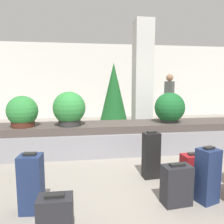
% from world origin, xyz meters
% --- Properties ---
extents(ground_plane, '(18.00, 18.00, 0.00)m').
position_xyz_m(ground_plane, '(0.00, 0.00, 0.00)').
color(ground_plane, gray).
extents(back_wall, '(18.00, 0.06, 3.20)m').
position_xyz_m(back_wall, '(0.00, 6.37, 1.60)').
color(back_wall, silver).
rests_on(back_wall, ground_plane).
extents(carousel, '(7.57, 0.99, 0.64)m').
position_xyz_m(carousel, '(0.00, 1.37, 0.31)').
color(carousel, gray).
rests_on(carousel, ground_plane).
extents(pillar, '(0.49, 0.49, 3.20)m').
position_xyz_m(pillar, '(1.02, 2.53, 1.60)').
color(pillar, silver).
rests_on(pillar, ground_plane).
extents(suitcase_0, '(0.39, 0.25, 0.50)m').
position_xyz_m(suitcase_0, '(0.98, -0.43, 0.24)').
color(suitcase_0, maroon).
rests_on(suitcase_0, ground_plane).
extents(suitcase_1, '(0.27, 0.19, 0.77)m').
position_xyz_m(suitcase_1, '(0.42, -0.09, 0.37)').
color(suitcase_1, black).
rests_on(suitcase_1, ground_plane).
extents(suitcase_2, '(0.37, 0.25, 0.54)m').
position_xyz_m(suitcase_2, '(0.49, -0.89, 0.26)').
color(suitcase_2, '#232328').
rests_on(suitcase_2, ground_plane).
extents(suitcase_3, '(0.30, 0.28, 0.73)m').
position_xyz_m(suitcase_3, '(0.90, -0.90, 0.35)').
color(suitcase_3, navy).
rests_on(suitcase_3, ground_plane).
extents(suitcase_4, '(0.33, 0.22, 0.51)m').
position_xyz_m(suitcase_4, '(-0.94, -1.38, 0.24)').
color(suitcase_4, '#232328').
rests_on(suitcase_4, ground_plane).
extents(suitcase_7, '(0.28, 0.25, 0.73)m').
position_xyz_m(suitcase_7, '(-1.28, -0.80, 0.35)').
color(suitcase_7, navy).
rests_on(suitcase_7, ground_plane).
extents(potted_plant_0, '(0.62, 0.62, 0.63)m').
position_xyz_m(potted_plant_0, '(-1.85, 1.23, 0.93)').
color(potted_plant_0, '#4C2319').
rests_on(potted_plant_0, carousel).
extents(potted_plant_1, '(0.67, 0.67, 0.71)m').
position_xyz_m(potted_plant_1, '(-0.92, 1.22, 0.98)').
color(potted_plant_1, '#2D2D2D').
rests_on(potted_plant_1, carousel).
extents(potted_plant_2, '(0.67, 0.67, 0.68)m').
position_xyz_m(potted_plant_2, '(1.30, 1.28, 0.96)').
color(potted_plant_2, '#2D2D2D').
rests_on(potted_plant_2, carousel).
extents(traveler_0, '(0.34, 0.36, 1.84)m').
position_xyz_m(traveler_0, '(2.58, 4.34, 1.12)').
color(traveler_0, '#282833').
rests_on(traveler_0, ground_plane).
extents(decorated_tree, '(0.94, 0.94, 2.16)m').
position_xyz_m(decorated_tree, '(0.37, 3.54, 1.16)').
color(decorated_tree, '#4C331E').
rests_on(decorated_tree, ground_plane).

